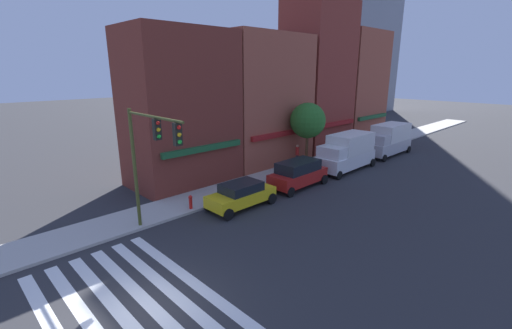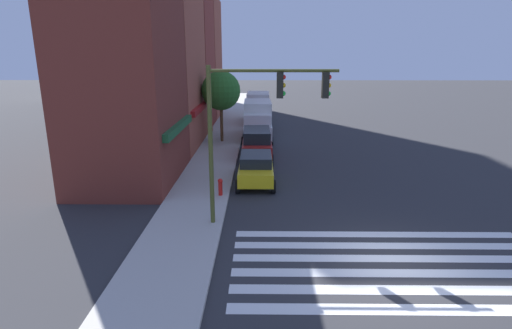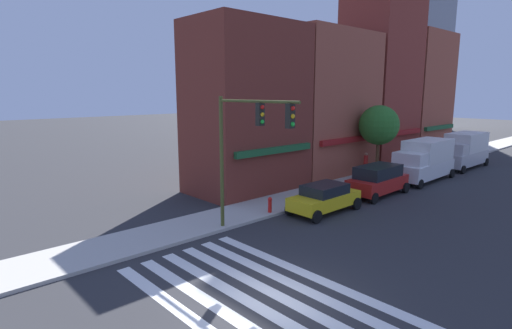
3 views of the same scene
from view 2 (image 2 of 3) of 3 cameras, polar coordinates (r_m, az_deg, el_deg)
name	(u,v)px [view 2 (image 2 of 3)]	position (r m, az deg, el deg)	size (l,w,h in m)	color
ground_plane	(395,266)	(14.39, 19.22, -13.48)	(200.00, 200.00, 0.00)	#2D2D30
sidewalk_left	(169,262)	(13.97, -12.30, -13.50)	(120.00, 3.00, 0.15)	#B2ADA3
crosswalk_stripes	(395,266)	(14.39, 19.22, -13.47)	(5.25, 10.80, 0.01)	silver
storefront_row	(175,61)	(34.36, -11.54, 14.24)	(31.28, 5.30, 14.84)	maroon
traffic_signal	(256,113)	(15.22, -0.01, 7.38)	(0.32, 4.91, 6.38)	#474C1E
sedan_yellow	(256,167)	(21.67, 0.00, -0.40)	(4.40, 2.02, 1.59)	yellow
suv_red	(257,142)	(26.96, 0.12, 3.17)	(4.73, 2.12, 1.94)	#B21E19
box_truck_white	(258,119)	(33.19, 0.22, 6.47)	(6.24, 2.42, 3.04)	white
box_truck_silver	(258,108)	(40.71, 0.29, 8.12)	(6.22, 2.42, 3.04)	#B7B7BC
pedestrian_red_jacket	(211,130)	(31.48, -6.47, 4.92)	(0.32, 0.32, 1.77)	#23232D
fire_hydrant	(220,186)	(19.40, -5.12, -3.09)	(0.24, 0.24, 0.84)	red
street_tree	(221,91)	(31.19, -5.04, 10.45)	(3.00, 3.00, 5.45)	brown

